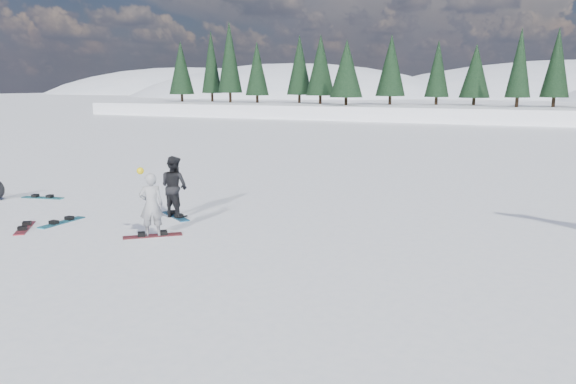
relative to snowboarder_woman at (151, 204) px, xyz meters
The scene contains 9 objects.
ground 1.59m from the snowboarder_woman, 139.84° to the right, with size 420.00×420.00×0.00m, color white.
alpine_backdrop 189.32m from the snowboarder_woman, 93.87° to the left, with size 412.50×227.00×53.20m.
snowboarder_woman is the anchor object (origin of this frame).
snowboarder_man 2.22m from the snowboarder_woman, 110.24° to the left, with size 0.89×0.69×1.82m, color black.
snowboard_woman 0.83m from the snowboarder_woman, 30.96° to the left, with size 1.50×0.28×0.03m, color maroon.
snowboard_man 2.37m from the snowboarder_woman, 110.24° to the left, with size 1.50×0.28×0.03m, color #175A83.
snowboard_loose_b 3.87m from the snowboarder_woman, 168.19° to the right, with size 1.50×0.28×0.03m, color maroon.
snowboard_loose_c 7.11m from the snowboarder_woman, 159.28° to the left, with size 1.50×0.28×0.03m, color #187A86.
snowboard_loose_a 3.37m from the snowboarder_woman, behind, with size 1.50×0.28×0.03m, color teal.
Camera 1 is at (10.00, -10.52, 3.87)m, focal length 35.00 mm.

